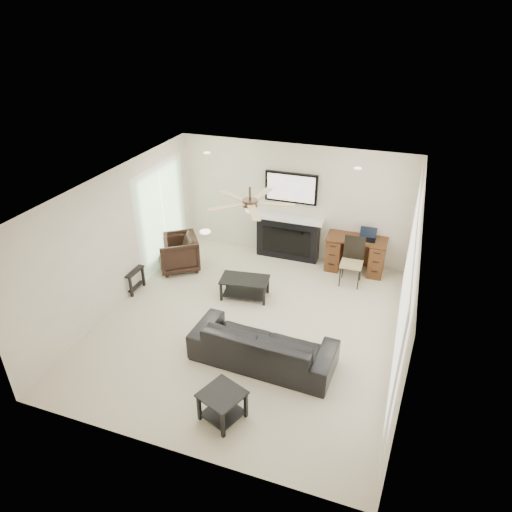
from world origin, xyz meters
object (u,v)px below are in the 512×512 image
object	(u,v)px
armchair	(178,253)
desk	(355,254)
coffee_table	(245,288)
sofa	(263,345)
fireplace_unit	(289,218)

from	to	relation	value
armchair	desk	distance (m)	3.70
coffee_table	desk	xyz separation A→B (m)	(1.82, 1.69, 0.18)
desk	sofa	bearing A→B (deg)	-105.61
fireplace_unit	armchair	bearing A→B (deg)	-148.70
sofa	armchair	distance (m)	3.37
coffee_table	fireplace_unit	xyz separation A→B (m)	(0.33, 1.79, 0.75)
sofa	armchair	size ratio (longest dim) A/B	2.75
coffee_table	fireplace_unit	distance (m)	1.97
fireplace_unit	desk	size ratio (longest dim) A/B	1.57
sofa	coffee_table	xyz separation A→B (m)	(-0.90, 1.60, -0.13)
armchair	sofa	bearing A→B (deg)	15.00
sofa	desk	world-z (taller)	desk
sofa	desk	xyz separation A→B (m)	(0.92, 3.29, 0.05)
sofa	armchair	xyz separation A→B (m)	(-2.60, 2.15, 0.04)
armchair	fireplace_unit	size ratio (longest dim) A/B	0.42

